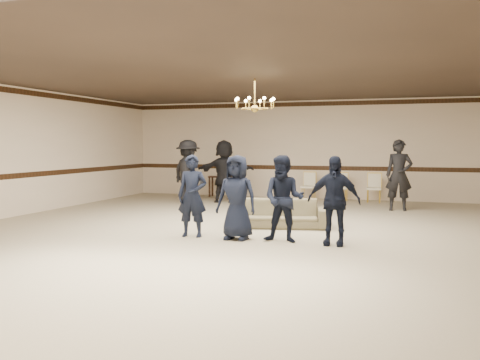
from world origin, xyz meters
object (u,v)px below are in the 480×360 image
at_px(banquet_chair_left, 309,186).
at_px(banquet_chair_mid, 341,187).
at_px(settee, 281,213).
at_px(adult_right, 399,175).
at_px(console_table, 221,186).
at_px(adult_left, 188,172).
at_px(adult_mid, 224,171).
at_px(boy_b, 237,197).
at_px(boy_c, 284,199).
at_px(boy_d, 334,201).
at_px(boy_a, 192,196).
at_px(chandelier, 255,94).
at_px(banquet_chair_right, 374,188).

bearing_deg(banquet_chair_left, banquet_chair_mid, 5.58).
relative_size(settee, banquet_chair_mid, 2.32).
xyz_separation_m(adult_right, banquet_chair_mid, (-1.75, 1.70, -0.51)).
bearing_deg(console_table, adult_right, -23.57).
height_order(adult_left, adult_mid, same).
height_order(boy_b, banquet_chair_mid, boy_b).
distance_m(boy_c, settee, 1.78).
relative_size(boy_c, adult_mid, 0.83).
bearing_deg(boy_d, boy_a, -178.80).
height_order(adult_right, banquet_chair_mid, adult_right).
xyz_separation_m(chandelier, adult_mid, (-2.13, 3.99, -1.92)).
distance_m(boy_a, boy_b, 0.90).
distance_m(boy_a, banquet_chair_mid, 7.32).
bearing_deg(adult_right, console_table, 157.77).
xyz_separation_m(settee, adult_mid, (-2.74, 4.10, 0.65)).
xyz_separation_m(settee, adult_right, (2.36, 3.70, 0.65)).
relative_size(boy_b, settee, 0.77).
bearing_deg(banquet_chair_right, chandelier, -114.83).
bearing_deg(boy_a, banquet_chair_right, 61.63).
height_order(banquet_chair_mid, banquet_chair_right, same).
distance_m(boy_c, adult_right, 5.68).
distance_m(boy_b, adult_left, 5.98).
bearing_deg(boy_b, banquet_chair_right, 76.85).
xyz_separation_m(boy_d, adult_right, (1.00, 5.35, 0.16)).
height_order(boy_c, banquet_chair_mid, boy_c).
height_order(banquet_chair_left, banquet_chair_right, same).
bearing_deg(adult_left, settee, 167.77).
bearing_deg(boy_b, banquet_chair_mid, 84.60).
distance_m(adult_left, adult_right, 6.01).
distance_m(adult_left, console_table, 2.29).
xyz_separation_m(boy_a, boy_b, (0.90, 0.00, 0.00)).
xyz_separation_m(chandelier, banquet_chair_left, (0.22, 5.29, -2.43)).
bearing_deg(boy_d, adult_left, 135.93).
bearing_deg(boy_c, banquet_chair_right, 81.63).
relative_size(chandelier, banquet_chair_right, 1.06).
bearing_deg(console_table, adult_left, -101.76).
distance_m(adult_mid, banquet_chair_left, 2.73).
bearing_deg(boy_c, settee, 106.36).
bearing_deg(banquet_chair_left, settee, -80.25).
distance_m(boy_c, banquet_chair_right, 7.15).
xyz_separation_m(boy_a, banquet_chair_right, (2.95, 7.05, -0.35)).
height_order(boy_b, banquet_chair_left, boy_b).
bearing_deg(console_table, boy_d, -62.04).
height_order(adult_right, banquet_chair_right, adult_right).
bearing_deg(banquet_chair_right, banquet_chair_mid, 177.97).
height_order(banquet_chair_left, banquet_chair_mid, same).
height_order(adult_mid, console_table, adult_mid).
height_order(boy_b, boy_d, same).
bearing_deg(boy_d, boy_c, -178.80).
bearing_deg(banquet_chair_mid, boy_c, -89.39).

